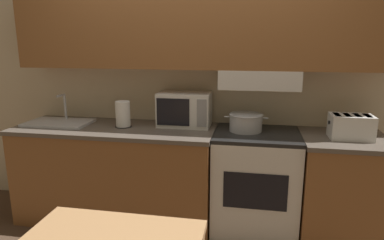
% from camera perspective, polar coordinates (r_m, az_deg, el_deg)
% --- Properties ---
extents(ground_plane, '(16.00, 16.00, 0.00)m').
position_cam_1_polar(ground_plane, '(3.57, 0.87, -14.21)').
color(ground_plane, '#4C3828').
extents(wall_back, '(5.58, 0.38, 2.55)m').
position_cam_1_polar(wall_back, '(3.10, 1.02, 10.59)').
color(wall_back, beige).
rests_on(wall_back, ground_plane).
extents(lower_counter_main, '(1.80, 0.67, 0.88)m').
position_cam_1_polar(lower_counter_main, '(3.28, -12.35, -8.59)').
color(lower_counter_main, brown).
rests_on(lower_counter_main, ground_plane).
extents(lower_counter_right_stub, '(0.68, 0.67, 0.88)m').
position_cam_1_polar(lower_counter_right_stub, '(3.14, 23.51, -10.43)').
color(lower_counter_right_stub, brown).
rests_on(lower_counter_right_stub, ground_plane).
extents(stove_range, '(0.71, 0.62, 0.88)m').
position_cam_1_polar(stove_range, '(3.07, 10.42, -10.08)').
color(stove_range, silver).
rests_on(stove_range, ground_plane).
extents(cooking_pot, '(0.37, 0.29, 0.15)m').
position_cam_1_polar(cooking_pot, '(2.95, 8.96, -0.30)').
color(cooking_pot, '#B7BABF').
rests_on(cooking_pot, stove_range).
extents(microwave, '(0.47, 0.29, 0.30)m').
position_cam_1_polar(microwave, '(3.08, -1.23, 1.81)').
color(microwave, silver).
rests_on(microwave, lower_counter_main).
extents(toaster, '(0.33, 0.22, 0.19)m').
position_cam_1_polar(toaster, '(2.96, 24.96, -1.00)').
color(toaster, silver).
rests_on(toaster, lower_counter_right_stub).
extents(sink_basin, '(0.58, 0.35, 0.27)m').
position_cam_1_polar(sink_basin, '(3.39, -21.33, -0.36)').
color(sink_basin, '#B7BABF').
rests_on(sink_basin, lower_counter_main).
extents(paper_towel_roll, '(0.15, 0.15, 0.23)m').
position_cam_1_polar(paper_towel_roll, '(3.10, -11.44, 0.95)').
color(paper_towel_roll, black).
rests_on(paper_towel_roll, lower_counter_main).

